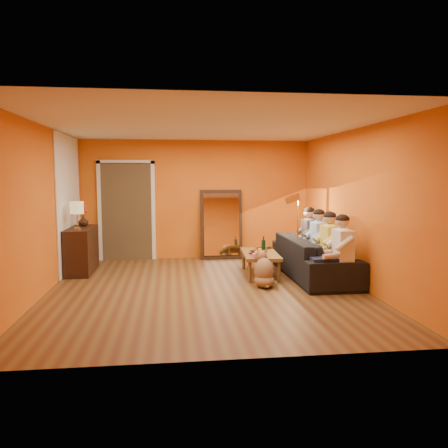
{
  "coord_description": "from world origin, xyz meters",
  "views": [
    {
      "loc": [
        -0.55,
        -6.87,
        1.81
      ],
      "look_at": [
        0.35,
        0.5,
        1.0
      ],
      "focal_mm": 35.0,
      "sensor_mm": 36.0,
      "label": 1
    }
  ],
  "objects": [
    {
      "name": "flowers",
      "position": [
        -2.24,
        1.8,
        1.21
      ],
      "size": [
        0.17,
        0.17,
        0.48
      ],
      "primitive_type": null,
      "color": "red",
      "rests_on": "vase"
    },
    {
      "name": "mirror_frame",
      "position": [
        0.55,
        2.63,
        0.76
      ],
      "size": [
        0.92,
        0.27,
        1.51
      ],
      "primitive_type": "cube",
      "rotation": [
        -0.14,
        0.0,
        0.0
      ],
      "color": "#321C10",
      "rests_on": "floor"
    },
    {
      "name": "book_upper",
      "position": [
        0.88,
        0.67,
        0.47
      ],
      "size": [
        0.24,
        0.28,
        0.02
      ],
      "primitive_type": "imported",
      "rotation": [
        0.0,
        0.0,
        0.27
      ],
      "color": "black",
      "rests_on": "book_mid"
    },
    {
      "name": "doorway_recess",
      "position": [
        -1.5,
        2.83,
        1.05
      ],
      "size": [
        1.06,
        0.3,
        2.1
      ],
      "primitive_type": "cube",
      "color": "#3F2D19",
      "rests_on": "floor"
    },
    {
      "name": "person_mid_right",
      "position": [
        2.13,
        0.73,
        0.61
      ],
      "size": [
        0.7,
        0.44,
        1.22
      ],
      "primitive_type": null,
      "color": "#87A4D1",
      "rests_on": "sofa"
    },
    {
      "name": "room_shell",
      "position": [
        0.0,
        0.37,
        1.3
      ],
      "size": [
        5.0,
        5.5,
        2.6
      ],
      "color": "brown",
      "rests_on": "ground"
    },
    {
      "name": "door_jamb_left",
      "position": [
        -2.07,
        2.71,
        1.05
      ],
      "size": [
        0.08,
        0.06,
        2.2
      ],
      "primitive_type": "cube",
      "color": "white",
      "rests_on": "wall_back"
    },
    {
      "name": "person_mid_left",
      "position": [
        2.13,
        0.18,
        0.61
      ],
      "size": [
        0.7,
        0.44,
        1.22
      ],
      "primitive_type": null,
      "color": "gold",
      "rests_on": "sofa"
    },
    {
      "name": "tumbler",
      "position": [
        1.18,
        1.0,
        0.47
      ],
      "size": [
        0.12,
        0.12,
        0.1
      ],
      "primitive_type": "imported",
      "rotation": [
        0.0,
        0.0,
        -0.08
      ],
      "color": "#B27F3F",
      "rests_on": "coffee_table"
    },
    {
      "name": "book_mid",
      "position": [
        0.89,
        0.69,
        0.45
      ],
      "size": [
        0.24,
        0.29,
        0.02
      ],
      "primitive_type": "imported",
      "rotation": [
        0.0,
        0.0,
        -0.23
      ],
      "color": "red",
      "rests_on": "book_lower"
    },
    {
      "name": "table_lamp",
      "position": [
        -2.24,
        1.25,
        1.1
      ],
      "size": [
        0.24,
        0.24,
        0.51
      ],
      "primitive_type": null,
      "color": "beige",
      "rests_on": "sideboard"
    },
    {
      "name": "fruit_bowl",
      "position": [
        0.96,
        0.43,
        0.5
      ],
      "size": [
        0.26,
        0.26,
        0.16
      ],
      "primitive_type": null,
      "color": "#C7468E",
      "rests_on": "coffee_table"
    },
    {
      "name": "white_accent",
      "position": [
        -2.48,
        1.75,
        1.3
      ],
      "size": [
        0.02,
        1.9,
        2.58
      ],
      "primitive_type": "cube",
      "color": "white",
      "rests_on": "wall_left"
    },
    {
      "name": "floor_lamp",
      "position": [
        1.91,
        1.35,
        0.72
      ],
      "size": [
        0.34,
        0.3,
        1.44
      ],
      "primitive_type": null,
      "rotation": [
        0.0,
        0.0,
        -0.22
      ],
      "color": "gold",
      "rests_on": "floor"
    },
    {
      "name": "coffee_table",
      "position": [
        1.06,
        0.88,
        0.21
      ],
      "size": [
        0.7,
        1.26,
        0.42
      ],
      "primitive_type": null,
      "rotation": [
        0.0,
        0.0,
        -0.07
      ],
      "color": "brown",
      "rests_on": "floor"
    },
    {
      "name": "sofa",
      "position": [
        2.0,
        0.63,
        0.36
      ],
      "size": [
        2.45,
        0.96,
        0.72
      ],
      "primitive_type": "imported",
      "rotation": [
        0.0,
        0.0,
        1.57
      ],
      "color": "black",
      "rests_on": "floor"
    },
    {
      "name": "book_lower",
      "position": [
        0.88,
        0.68,
        0.43
      ],
      "size": [
        0.27,
        0.3,
        0.02
      ],
      "primitive_type": "imported",
      "rotation": [
        0.0,
        0.0,
        0.48
      ],
      "color": "#321C10",
      "rests_on": "coffee_table"
    },
    {
      "name": "laptop",
      "position": [
        1.24,
        1.23,
        0.43
      ],
      "size": [
        0.41,
        0.33,
        0.03
      ],
      "primitive_type": "imported",
      "rotation": [
        0.0,
        0.0,
        0.32
      ],
      "color": "black",
      "rests_on": "coffee_table"
    },
    {
      "name": "person_far_right",
      "position": [
        2.13,
        1.28,
        0.61
      ],
      "size": [
        0.7,
        0.44,
        1.22
      ],
      "primitive_type": null,
      "color": "#35363A",
      "rests_on": "sofa"
    },
    {
      "name": "door_header",
      "position": [
        -1.5,
        2.71,
        2.12
      ],
      "size": [
        1.22,
        0.06,
        0.08
      ],
      "primitive_type": "cube",
      "color": "white",
      "rests_on": "wall_back"
    },
    {
      "name": "mirror_glass",
      "position": [
        0.55,
        2.59,
        0.76
      ],
      "size": [
        0.78,
        0.21,
        1.35
      ],
      "primitive_type": "cube",
      "rotation": [
        -0.14,
        0.0,
        0.0
      ],
      "color": "white",
      "rests_on": "mirror_frame"
    },
    {
      "name": "person_far_left",
      "position": [
        2.13,
        -0.37,
        0.61
      ],
      "size": [
        0.7,
        0.44,
        1.22
      ],
      "primitive_type": null,
      "color": "silver",
      "rests_on": "sofa"
    },
    {
      "name": "sideboard",
      "position": [
        -2.24,
        1.55,
        0.42
      ],
      "size": [
        0.44,
        1.18,
        0.85
      ],
      "primitive_type": "cube",
      "color": "#321C10",
      "rests_on": "floor"
    },
    {
      "name": "wine_bottle",
      "position": [
        1.11,
        0.83,
        0.58
      ],
      "size": [
        0.07,
        0.07,
        0.31
      ],
      "primitive_type": "cylinder",
      "color": "black",
      "rests_on": "coffee_table"
    },
    {
      "name": "door_jamb_right",
      "position": [
        -0.93,
        2.71,
        1.05
      ],
      "size": [
        0.08,
        0.06,
        2.2
      ],
      "primitive_type": "cube",
      "color": "white",
      "rests_on": "wall_back"
    },
    {
      "name": "vase",
      "position": [
        -2.24,
        1.8,
        0.95
      ],
      "size": [
        0.19,
        0.19,
        0.2
      ],
      "primitive_type": "imported",
      "color": "#321C10",
      "rests_on": "sideboard"
    },
    {
      "name": "dog",
      "position": [
        0.96,
        0.05,
        0.31
      ],
      "size": [
        0.45,
        0.58,
        0.61
      ],
      "primitive_type": null,
      "rotation": [
        0.0,
        0.0,
        0.25
      ],
      "color": "#926442",
      "rests_on": "floor"
    }
  ]
}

